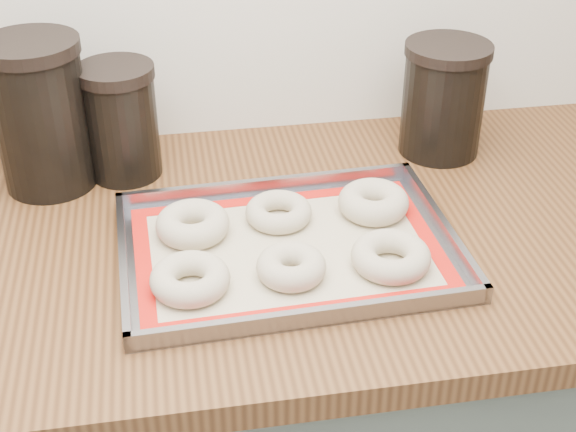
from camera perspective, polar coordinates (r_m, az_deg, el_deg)
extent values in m
cube|color=brown|center=(1.19, 1.44, -1.39)|extent=(3.06, 0.68, 0.04)
cube|color=gray|center=(1.12, 0.00, -2.50)|extent=(0.47, 0.35, 0.00)
cube|color=gray|center=(1.24, -1.50, 2.17)|extent=(0.46, 0.03, 0.02)
cube|color=gray|center=(0.99, 1.90, -7.19)|extent=(0.46, 0.03, 0.02)
cube|color=gray|center=(1.09, -11.63, -3.30)|extent=(0.02, 0.33, 0.02)
cube|color=gray|center=(1.17, 10.87, -0.66)|extent=(0.02, 0.33, 0.02)
cube|color=#C6B793|center=(1.11, 0.00, -2.38)|extent=(0.43, 0.31, 0.00)
cube|color=red|center=(1.22, -1.27, 1.22)|extent=(0.42, 0.04, 0.00)
cube|color=red|center=(1.01, 1.55, -6.63)|extent=(0.42, 0.04, 0.00)
cube|color=red|center=(1.10, -10.23, -3.51)|extent=(0.03, 0.25, 0.00)
cube|color=red|center=(1.16, 9.64, -1.15)|extent=(0.03, 0.25, 0.00)
torus|color=#C5B698|center=(1.04, -6.98, -4.46)|extent=(0.12, 0.12, 0.03)
torus|color=#C5B698|center=(1.05, 0.23, -3.61)|extent=(0.12, 0.12, 0.03)
torus|color=#C5B698|center=(1.08, 7.32, -2.87)|extent=(0.13, 0.13, 0.03)
torus|color=#C5B698|center=(1.14, -6.80, -0.57)|extent=(0.12, 0.12, 0.04)
torus|color=#C5B698|center=(1.17, -0.67, 0.30)|extent=(0.11, 0.11, 0.03)
torus|color=#C5B698|center=(1.19, 6.09, 1.00)|extent=(0.13, 0.13, 0.04)
cylinder|color=black|center=(1.28, -17.09, 6.49)|extent=(0.14, 0.14, 0.22)
cylinder|color=black|center=(1.24, -17.99, 11.39)|extent=(0.15, 0.15, 0.02)
cylinder|color=black|center=(1.29, -11.75, 6.22)|extent=(0.11, 0.11, 0.17)
cylinder|color=black|center=(1.26, -12.22, 9.97)|extent=(0.12, 0.12, 0.02)
cylinder|color=black|center=(1.36, 10.94, 7.83)|extent=(0.13, 0.13, 0.17)
cylinder|color=black|center=(1.32, 11.38, 11.54)|extent=(0.14, 0.14, 0.02)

